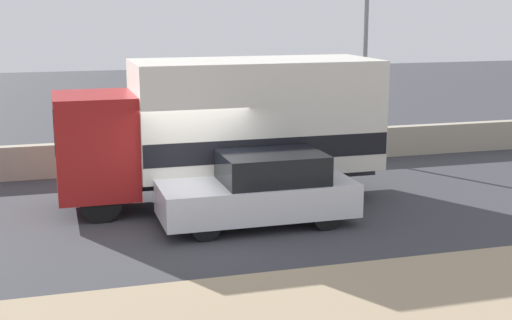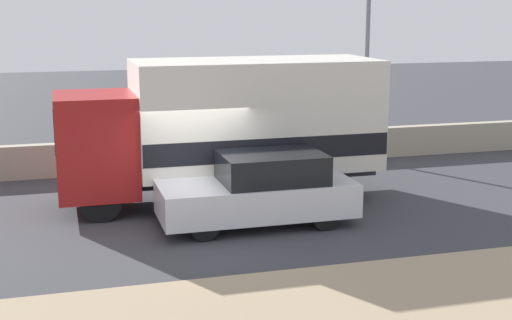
{
  "view_description": "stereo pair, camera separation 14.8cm",
  "coord_description": "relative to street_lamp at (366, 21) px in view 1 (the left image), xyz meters",
  "views": [
    {
      "loc": [
        -3.09,
        -14.82,
        4.74
      ],
      "look_at": [
        1.47,
        0.77,
        1.23
      ],
      "focal_mm": 50.0,
      "sensor_mm": 36.0,
      "label": 1
    },
    {
      "loc": [
        -2.94,
        -14.86,
        4.74
      ],
      "look_at": [
        1.47,
        0.77,
        1.23
      ],
      "focal_mm": 50.0,
      "sensor_mm": 36.0,
      "label": 2
    }
  ],
  "objects": [
    {
      "name": "stone_wall_backdrop",
      "position": [
        -6.27,
        0.31,
        -3.81
      ],
      "size": [
        60.0,
        0.35,
        0.95
      ],
      "color": "#A39984",
      "rests_on": "ground_plane"
    },
    {
      "name": "car_hatchback",
      "position": [
        -4.99,
        -5.6,
        -3.5
      ],
      "size": [
        4.29,
        1.76,
        1.6
      ],
      "rotation": [
        0.0,
        0.0,
        3.14
      ],
      "color": "silver",
      "rests_on": "ground_plane"
    },
    {
      "name": "ground_plane",
      "position": [
        -6.27,
        -5.29,
        -4.29
      ],
      "size": [
        80.0,
        80.0,
        0.0
      ],
      "primitive_type": "plane",
      "color": "#38383D"
    },
    {
      "name": "box_truck",
      "position": [
        -5.13,
        -3.45,
        -2.4
      ],
      "size": [
        7.75,
        2.59,
        3.47
      ],
      "rotation": [
        0.0,
        0.0,
        3.14
      ],
      "color": "maroon",
      "rests_on": "ground_plane"
    },
    {
      "name": "street_lamp",
      "position": [
        0.0,
        0.0,
        0.0
      ],
      "size": [
        0.56,
        0.28,
        7.46
      ],
      "color": "slate",
      "rests_on": "ground_plane"
    }
  ]
}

